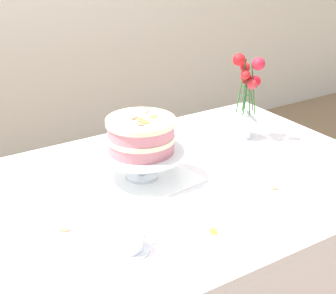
{
  "coord_description": "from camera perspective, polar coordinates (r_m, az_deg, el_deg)",
  "views": [
    {
      "loc": [
        -0.85,
        -1.25,
        1.54
      ],
      "look_at": [
        -0.04,
        0.03,
        0.86
      ],
      "focal_mm": 54.07,
      "sensor_mm": 36.0,
      "label": 1
    }
  ],
  "objects": [
    {
      "name": "loose_petal_3",
      "position": [
        1.68,
        11.85,
        -4.57
      ],
      "size": [
        0.03,
        0.04,
        0.0
      ],
      "primitive_type": "ellipsoid",
      "rotation": [
        0.0,
        0.0,
        2.18
      ],
      "color": "#E56B51",
      "rests_on": "dining_table"
    },
    {
      "name": "loose_petal_1",
      "position": [
        1.47,
        -11.57,
        -9.16
      ],
      "size": [
        0.04,
        0.03,
        0.0
      ],
      "primitive_type": "ellipsoid",
      "rotation": [
        0.0,
        0.0,
        5.77
      ],
      "color": "#E56B51",
      "rests_on": "dining_table"
    },
    {
      "name": "dining_table",
      "position": [
        1.73,
        2.21,
        -6.68
      ],
      "size": [
        1.4,
        1.0,
        0.74
      ],
      "color": "white",
      "rests_on": "ground"
    },
    {
      "name": "flower_vase",
      "position": [
        2.0,
        8.88,
        5.32
      ],
      "size": [
        0.12,
        0.11,
        0.35
      ],
      "color": "silver",
      "rests_on": "dining_table"
    },
    {
      "name": "linen_napkin",
      "position": [
        1.72,
        -2.96,
        -3.41
      ],
      "size": [
        0.36,
        0.36,
        0.0
      ],
      "primitive_type": "cube",
      "rotation": [
        0.0,
        0.0,
        0.12
      ],
      "color": "white",
      "rests_on": "dining_table"
    },
    {
      "name": "teacup",
      "position": [
        1.35,
        -4.54,
        -10.57
      ],
      "size": [
        0.12,
        0.11,
        0.06
      ],
      "color": "white",
      "rests_on": "dining_table"
    },
    {
      "name": "layer_cake",
      "position": [
        1.65,
        -3.08,
        1.4
      ],
      "size": [
        0.23,
        0.23,
        0.12
      ],
      "color": "#CC7A84",
      "rests_on": "cake_stand"
    },
    {
      "name": "loose_petal_2",
      "position": [
        1.44,
        5.14,
        -9.45
      ],
      "size": [
        0.04,
        0.04,
        0.0
      ],
      "primitive_type": "ellipsoid",
      "rotation": [
        0.0,
        0.0,
        1.15
      ],
      "color": "orange",
      "rests_on": "dining_table"
    },
    {
      "name": "cake_stand",
      "position": [
        1.68,
        -3.02,
        -0.95
      ],
      "size": [
        0.29,
        0.29,
        0.1
      ],
      "color": "silver",
      "rests_on": "linen_napkin"
    }
  ]
}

